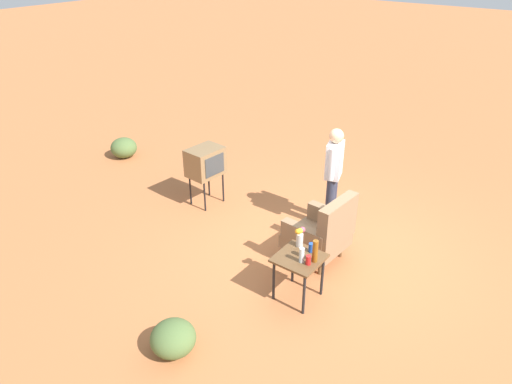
# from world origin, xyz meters

# --- Properties ---
(ground_plane) EXTENTS (60.00, 60.00, 0.00)m
(ground_plane) POSITION_xyz_m (0.00, 0.00, 0.00)
(ground_plane) COLOR #B76B3D
(armchair) EXTENTS (0.83, 0.83, 1.06)m
(armchair) POSITION_xyz_m (0.26, 0.06, 0.50)
(armchair) COLOR brown
(armchair) RESTS_ON ground
(side_table) EXTENTS (0.56, 0.56, 0.63)m
(side_table) POSITION_xyz_m (1.12, 0.20, 0.54)
(side_table) COLOR black
(side_table) RESTS_ON ground
(tv_on_stand) EXTENTS (0.63, 0.49, 1.03)m
(tv_on_stand) POSITION_xyz_m (-0.03, -2.39, 0.78)
(tv_on_stand) COLOR black
(tv_on_stand) RESTS_ON ground
(person_standing) EXTENTS (0.55, 0.32, 1.64)m
(person_standing) POSITION_xyz_m (-0.70, -0.33, 0.94)
(person_standing) COLOR #2D3347
(person_standing) RESTS_ON ground
(soda_can_red) EXTENTS (0.07, 0.07, 0.12)m
(soda_can_red) POSITION_xyz_m (1.18, 0.37, 0.69)
(soda_can_red) COLOR red
(soda_can_red) RESTS_ON side_table
(bottle_short_clear) EXTENTS (0.06, 0.06, 0.20)m
(bottle_short_clear) POSITION_xyz_m (1.18, 0.28, 0.73)
(bottle_short_clear) COLOR silver
(bottle_short_clear) RESTS_ON side_table
(bottle_tall_amber) EXTENTS (0.07, 0.07, 0.30)m
(bottle_tall_amber) POSITION_xyz_m (1.08, 0.40, 0.78)
(bottle_tall_amber) COLOR brown
(bottle_tall_amber) RESTS_ON side_table
(soda_can_blue) EXTENTS (0.07, 0.07, 0.12)m
(soda_can_blue) POSITION_xyz_m (0.93, 0.26, 0.69)
(soda_can_blue) COLOR blue
(soda_can_blue) RESTS_ON side_table
(flower_vase) EXTENTS (0.15, 0.10, 0.27)m
(flower_vase) POSITION_xyz_m (0.91, 0.08, 0.78)
(flower_vase) COLOR silver
(flower_vase) RESTS_ON side_table
(shrub_near) EXTENTS (0.54, 0.54, 0.42)m
(shrub_near) POSITION_xyz_m (-0.45, -5.12, 0.21)
(shrub_near) COLOR #516B38
(shrub_near) RESTS_ON ground
(shrub_mid) EXTENTS (0.51, 0.51, 0.40)m
(shrub_mid) POSITION_xyz_m (2.73, -0.41, 0.20)
(shrub_mid) COLOR #516B38
(shrub_mid) RESTS_ON ground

